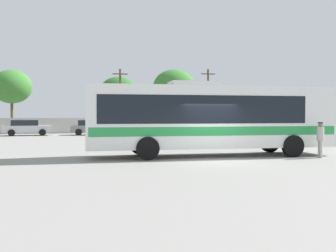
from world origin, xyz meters
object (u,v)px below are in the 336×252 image
object	(u,v)px
coach_bus_white_green	(208,117)
utility_pole_far	(208,98)
parked_car_rightmost_dark_blue	(164,126)
attendant_by_bus_door	(320,137)
roadside_tree_midright	(174,87)
parked_car_second_silver	(26,127)
utility_pole_near	(120,99)
roadside_tree_left	(12,87)
parked_car_third_grey	(92,127)
roadside_tree_midleft	(118,93)

from	to	relation	value
coach_bus_white_green	utility_pole_far	bearing A→B (deg)	68.19
parked_car_rightmost_dark_blue	attendant_by_bus_door	bearing A→B (deg)	-88.21
coach_bus_white_green	roadside_tree_midright	world-z (taller)	roadside_tree_midright
roadside_tree_midright	parked_car_second_silver	bearing A→B (deg)	-155.26
parked_car_second_silver	utility_pole_near	bearing A→B (deg)	34.72
utility_pole_far	roadside_tree_left	world-z (taller)	utility_pole_far
parked_car_third_grey	coach_bus_white_green	bearing A→B (deg)	-80.98
parked_car_second_silver	roadside_tree_midright	size ratio (longest dim) A/B	0.59
roadside_tree_midleft	utility_pole_near	bearing A→B (deg)	-94.87
parked_car_third_grey	roadside_tree_left	distance (m)	14.63
attendant_by_bus_door	roadside_tree_midright	xyz separation A→B (m)	(2.90, 32.86, 4.51)
utility_pole_near	roadside_tree_midright	distance (m)	7.25
coach_bus_white_green	utility_pole_near	world-z (taller)	utility_pole_near
attendant_by_bus_door	utility_pole_near	bearing A→B (deg)	97.36
coach_bus_white_green	utility_pole_near	size ratio (longest dim) A/B	1.62
attendant_by_bus_door	parked_car_second_silver	size ratio (longest dim) A/B	0.37
utility_pole_far	roadside_tree_midright	size ratio (longest dim) A/B	1.01
parked_car_third_grey	attendant_by_bus_door	bearing A→B (deg)	-71.26
utility_pole_near	roadside_tree_midright	world-z (taller)	roadside_tree_midright
parked_car_second_silver	roadside_tree_left	size ratio (longest dim) A/B	0.62
parked_car_second_silver	parked_car_rightmost_dark_blue	size ratio (longest dim) A/B	1.01
parked_car_rightmost_dark_blue	roadside_tree_midleft	bearing A→B (deg)	106.80
attendant_by_bus_door	parked_car_rightmost_dark_blue	bearing A→B (deg)	91.79
utility_pole_far	parked_car_third_grey	bearing A→B (deg)	-153.50
attendant_by_bus_door	parked_car_second_silver	world-z (taller)	attendant_by_bus_door
parked_car_rightmost_dark_blue	utility_pole_far	distance (m)	11.35
parked_car_rightmost_dark_blue	utility_pole_near	xyz separation A→B (m)	(-3.36, 7.40, 3.13)
parked_car_third_grey	utility_pole_far	distance (m)	17.55
attendant_by_bus_door	utility_pole_near	xyz separation A→B (m)	(-4.13, 32.00, 2.97)
parked_car_third_grey	roadside_tree_midleft	bearing A→B (deg)	67.63
utility_pole_near	roadside_tree_midleft	bearing A→B (deg)	85.13
roadside_tree_midleft	utility_pole_far	bearing A→B (deg)	-14.75
parked_car_rightmost_dark_blue	parked_car_second_silver	bearing A→B (deg)	178.81
roadside_tree_left	parked_car_second_silver	bearing A→B (deg)	-78.01
roadside_tree_midleft	parked_car_third_grey	bearing A→B (deg)	-112.37
attendant_by_bus_door	parked_car_third_grey	world-z (taller)	attendant_by_bus_door
parked_car_second_silver	roadside_tree_left	distance (m)	11.68
attendant_by_bus_door	roadside_tree_midright	bearing A→B (deg)	84.96
parked_car_third_grey	parked_car_rightmost_dark_blue	world-z (taller)	parked_car_rightmost_dark_blue
utility_pole_near	coach_bus_white_green	bearing A→B (deg)	-91.17
utility_pole_near	utility_pole_far	distance (m)	11.31
coach_bus_white_green	utility_pole_near	xyz separation A→B (m)	(0.61, 29.78, 2.00)
coach_bus_white_green	roadside_tree_left	xyz separation A→B (m)	(-11.89, 33.19, 3.43)
parked_car_second_silver	utility_pole_near	world-z (taller)	utility_pole_near
parked_car_third_grey	utility_pole_far	xyz separation A→B (m)	(15.43, 7.69, 3.30)
attendant_by_bus_door	utility_pole_far	distance (m)	32.95
parked_car_third_grey	roadside_tree_midleft	distance (m)	12.13
parked_car_second_silver	parked_car_third_grey	world-z (taller)	parked_car_second_silver
parked_car_rightmost_dark_blue	utility_pole_near	bearing A→B (deg)	114.45
parked_car_third_grey	roadside_tree_left	bearing A→B (deg)	127.10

